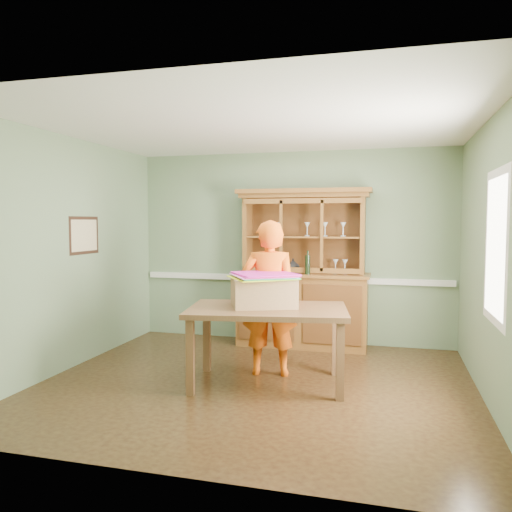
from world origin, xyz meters
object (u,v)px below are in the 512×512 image
(person, at_px, (269,298))
(dining_table, at_px, (267,317))
(cardboard_box, at_px, (263,292))
(china_hutch, at_px, (303,291))

(person, bearing_deg, dining_table, 91.61)
(cardboard_box, bearing_deg, china_hutch, 85.18)
(china_hutch, height_order, person, china_hutch)
(person, bearing_deg, china_hutch, -104.92)
(cardboard_box, bearing_deg, dining_table, -50.32)
(china_hutch, bearing_deg, person, -95.86)
(cardboard_box, xyz_separation_m, person, (-0.00, 0.27, -0.10))
(dining_table, relative_size, cardboard_box, 2.73)
(cardboard_box, relative_size, person, 0.37)
(dining_table, bearing_deg, person, 91.71)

